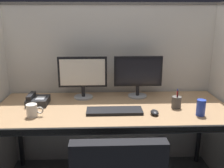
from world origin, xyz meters
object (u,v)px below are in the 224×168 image
Objects in this scene: monitor_right at (138,74)px; monitor_left at (83,75)px; pen_cup at (176,102)px; keyboard_main at (114,111)px; desk_phone at (37,100)px; coffee_mug at (32,110)px; desk at (112,113)px; computer_mouse at (155,112)px; soda_can at (201,108)px.

monitor_left is at bearing -178.54° from monitor_right.
monitor_right reaches higher than pen_cup.
pen_cup is at bearing 8.40° from keyboard_main.
desk_phone is (-0.37, -0.15, -0.18)m from monitor_left.
desk_phone is (-0.64, 0.21, 0.02)m from keyboard_main.
coffee_mug reaches higher than desk_phone.
monitor_left is 1.00× the size of monitor_right.
computer_mouse is at bearing -27.44° from desk.
desk is 4.42× the size of monitor_left.
monitor_left is 2.26× the size of desk_phone.
soda_can reaches higher than computer_mouse.
soda_can is (0.65, -0.19, 0.11)m from desk.
pen_cup is (0.51, -0.03, 0.10)m from desk.
soda_can is at bearing -7.59° from keyboard_main.
coffee_mug reaches higher than keyboard_main.
desk is 4.42× the size of keyboard_main.
pen_cup is 1.28× the size of coffee_mug.
coffee_mug is at bearing -173.21° from pen_cup.
pen_cup is at bearing 33.12° from computer_mouse.
soda_can reaches higher than desk_phone.
monitor_right reaches higher than coffee_mug.
pen_cup is (-0.14, 0.16, -0.01)m from soda_can.
monitor_right is 1.00× the size of keyboard_main.
coffee_mug is at bearing -174.56° from keyboard_main.
monitor_right is 0.48m from computer_mouse.
computer_mouse is 0.51× the size of desk_phone.
desk is 0.63m from coffee_mug.
monitor_left and monitor_right have the same top height.
computer_mouse is (0.07, -0.43, -0.20)m from monitor_right.
pen_cup reaches higher than computer_mouse.
keyboard_main is at bearing 5.44° from coffee_mug.
soda_can is at bearing -1.25° from coffee_mug.
soda_can reaches higher than desk.
monitor_right is at bearing 47.92° from desk.
desk_phone is 1.15m from pen_cup.
monitor_right is 0.96m from coffee_mug.
monitor_left reaches higher than pen_cup.
monitor_right reaches higher than soda_can.
monitor_left is at bearing 22.15° from desk_phone.
desk_phone is at bearing -157.85° from monitor_left.
soda_can is (0.90, -0.44, -0.15)m from monitor_left.
monitor_left is 0.57m from coffee_mug.
desk_phone is at bearing -169.24° from monitor_right.
keyboard_main is (0.01, -0.10, 0.06)m from desk.
soda_can is (0.41, -0.46, -0.15)m from monitor_right.
computer_mouse is (0.31, -0.16, 0.07)m from desk.
computer_mouse is at bearing -10.92° from keyboard_main.
computer_mouse is at bearing -146.88° from pen_cup.
keyboard_main is 2.67× the size of pen_cup.
computer_mouse is 0.76× the size of coffee_mug.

